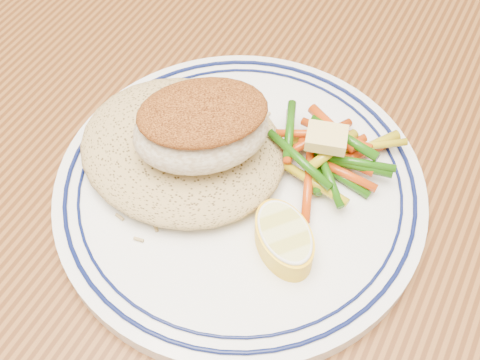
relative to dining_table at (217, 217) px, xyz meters
name	(u,v)px	position (x,y,z in m)	size (l,w,h in m)	color
dining_table	(217,217)	(0.00, 0.00, 0.00)	(1.50, 0.90, 0.75)	#4D270F
plate	(240,188)	(0.04, -0.03, 0.11)	(0.27, 0.27, 0.02)	white
rice_pilaf	(182,145)	(-0.01, -0.03, 0.13)	(0.15, 0.14, 0.03)	#A68A53
fish_fillet	(201,126)	(0.01, -0.03, 0.16)	(0.11, 0.11, 0.05)	beige
vegetable_pile	(329,153)	(0.09, 0.02, 0.12)	(0.10, 0.11, 0.03)	#B73809
butter_pat	(327,138)	(0.08, 0.02, 0.14)	(0.03, 0.02, 0.01)	#E1C56E
lemon_wedge	(284,238)	(0.09, -0.06, 0.12)	(0.07, 0.07, 0.02)	yellow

